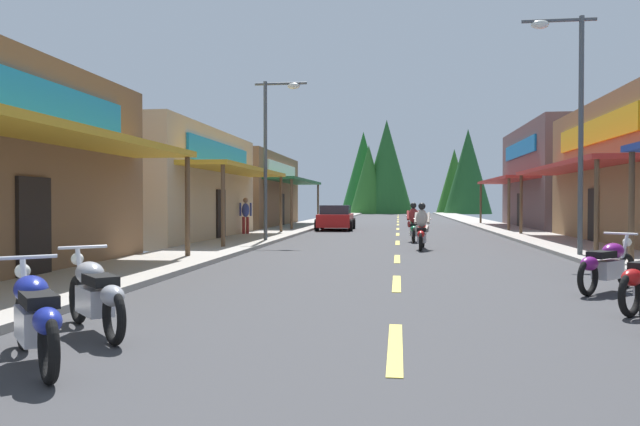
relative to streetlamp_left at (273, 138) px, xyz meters
name	(u,v)px	position (x,y,z in m)	size (l,w,h in m)	color
ground	(398,231)	(4.79, 11.22, -4.10)	(9.37, 99.88, 0.10)	#38383A
sidewalk_left	(292,229)	(-1.20, 11.22, -3.99)	(2.61, 99.88, 0.12)	#9E9991
sidewalk_right	(508,230)	(10.78, 11.22, -3.99)	(2.61, 99.88, 0.12)	#9E9991
centerline_dashes	(398,229)	(4.79, 13.06, -4.05)	(0.16, 73.37, 0.01)	#E0C64C
storefront_left_middle	(138,185)	(-6.06, 1.32, -1.76)	(9.00, 11.53, 4.56)	tan
storefront_left_far	(228,191)	(-6.00, 14.73, -1.77)	(8.88, 12.57, 4.56)	brown
storefront_right_far	(591,177)	(16.17, 14.77, -1.01)	(10.03, 12.50, 6.09)	brown
streetlamp_left	(273,138)	(0.00, 0.00, 0.00)	(2.02, 0.30, 6.24)	#474C51
streetlamp_right	(571,104)	(9.59, -5.29, 0.29)	(2.02, 0.30, 6.77)	#474C51
motorcycle_parked_right_4	(607,265)	(8.48, -11.83, -3.56)	(1.51, 1.66, 1.04)	black
motorcycle_parked_left_1	(35,316)	(1.31, -17.62, -3.56)	(1.48, 1.68, 1.04)	black
motorcycle_parked_left_2	(95,294)	(1.19, -16.20, -3.56)	(1.54, 1.63, 1.04)	black
rider_cruising_lead	(422,230)	(5.60, -2.62, -3.40)	(0.61, 2.14, 1.57)	black
rider_cruising_trailing	(413,225)	(5.41, 1.31, -3.40)	(0.60, 2.14, 1.57)	black
pedestrian_browsing	(246,214)	(-2.17, 4.26, -3.01)	(0.53, 0.38, 1.79)	maroon
parked_car_curbside	(336,218)	(1.31, 11.08, -3.37)	(2.14, 4.34, 1.40)	#B21919
treeline_backdrop	(400,174)	(4.97, 61.80, 1.37)	(20.41, 13.06, 12.64)	#2A6623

